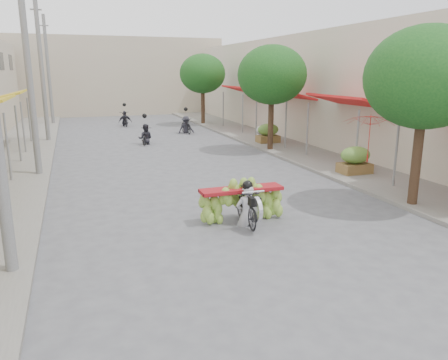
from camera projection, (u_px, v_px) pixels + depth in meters
ground at (329, 302)px, 7.72m from camera, size 120.00×120.00×0.00m
sidewalk_left at (4, 163)px, 19.22m from camera, size 4.00×60.00×0.12m
sidewalk_right at (289, 145)px, 23.68m from camera, size 4.00×60.00×0.12m
shophouse_row_right at (382, 90)px, 23.64m from camera, size 9.77×40.00×6.00m
far_building at (113, 76)px, 41.69m from camera, size 20.00×6.00×7.00m
utility_pole_mid at (28, 70)px, 16.02m from camera, size 0.60×0.24×8.00m
utility_pole_far at (42, 70)px, 24.26m from camera, size 0.60×0.24×8.00m
utility_pole_back at (48, 70)px, 32.51m from camera, size 0.60×0.24×8.00m
street_tree_near at (425, 78)px, 12.19m from camera, size 3.40×3.40×5.25m
street_tree_mid at (272, 75)px, 21.35m from camera, size 3.40×3.40×5.25m
street_tree_far at (203, 74)px, 32.35m from camera, size 3.40×3.40×5.25m
produce_crate_mid at (355, 158)px, 16.86m from camera, size 1.20×0.88×1.16m
produce_crate_far at (268, 132)px, 24.19m from camera, size 1.20×0.88×1.16m
banana_motorbike at (244, 198)px, 11.57m from camera, size 2.27×1.87×2.05m
market_umbrella at (372, 114)px, 15.63m from camera, size 2.41×2.41×1.79m
pedestrian at (260, 126)px, 24.85m from camera, size 0.91×0.72×1.62m
bg_motorbike_a at (145, 131)px, 24.24m from camera, size 1.02×1.66×1.95m
bg_motorbike_b at (186, 121)px, 28.48m from camera, size 1.11×1.84×1.95m
bg_motorbike_c at (125, 116)px, 32.24m from camera, size 0.97×1.79×1.95m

